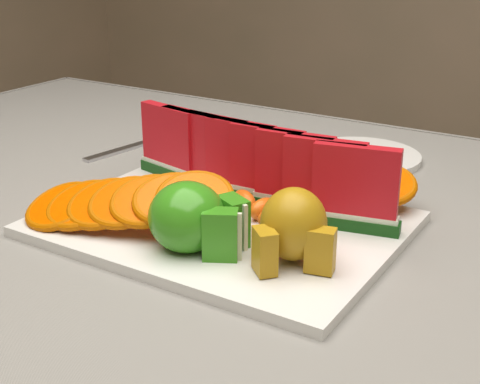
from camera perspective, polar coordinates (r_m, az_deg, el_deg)
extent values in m
cube|color=#4D2B1C|center=(0.82, -2.53, -3.82)|extent=(1.40, 0.90, 0.03)
cube|color=#4D2B1C|center=(1.63, -13.34, -5.66)|extent=(0.06, 0.06, 0.72)
cube|color=slate|center=(0.81, -2.55, -2.61)|extent=(1.52, 1.02, 0.01)
cube|color=slate|center=(1.27, 10.60, 1.50)|extent=(1.52, 0.01, 0.20)
cube|color=silver|center=(0.78, -1.50, -2.72)|extent=(0.40, 0.30, 0.01)
ellipsoid|color=#418F17|center=(0.70, -4.54, -2.13)|extent=(0.09, 0.09, 0.08)
cube|color=#418F17|center=(0.68, -1.69, -3.77)|extent=(0.04, 0.04, 0.06)
cube|color=beige|center=(0.68, -1.26, -3.89)|extent=(0.03, 0.02, 0.05)
cube|color=#418F17|center=(0.71, -0.60, -2.63)|extent=(0.04, 0.04, 0.06)
cube|color=beige|center=(0.71, -0.19, -2.73)|extent=(0.03, 0.02, 0.05)
ellipsoid|color=#A77616|center=(0.67, 4.60, -2.73)|extent=(0.09, 0.09, 0.08)
cube|color=#A77616|center=(0.65, 2.13, -5.06)|extent=(0.03, 0.03, 0.05)
cube|color=#A77616|center=(0.66, 6.87, -4.96)|extent=(0.03, 0.02, 0.05)
cylinder|color=silver|center=(1.04, 10.28, 3.00)|extent=(0.20, 0.20, 0.01)
cube|color=silver|center=(1.08, -9.46, 3.74)|extent=(0.04, 0.17, 0.00)
cube|color=silver|center=(1.15, -6.73, 4.93)|extent=(0.01, 0.04, 0.00)
cube|color=silver|center=(1.15, -6.53, 4.89)|extent=(0.01, 0.04, 0.00)
cube|color=silver|center=(1.15, -6.33, 4.85)|extent=(0.01, 0.04, 0.00)
cube|color=#0C340F|center=(0.92, -5.94, 1.74)|extent=(0.11, 0.04, 0.01)
cube|color=silver|center=(0.91, -5.97, 2.33)|extent=(0.10, 0.04, 0.01)
cube|color=#B90004|center=(0.90, -6.07, 4.86)|extent=(0.10, 0.04, 0.08)
cube|color=#0C340F|center=(0.89, -4.07, 1.21)|extent=(0.11, 0.04, 0.01)
cube|color=silver|center=(0.89, -4.09, 1.82)|extent=(0.10, 0.03, 0.01)
cube|color=#B90004|center=(0.87, -4.16, 4.41)|extent=(0.10, 0.03, 0.08)
cube|color=#0C340F|center=(0.87, -2.09, 0.65)|extent=(0.11, 0.03, 0.01)
cube|color=silver|center=(0.86, -2.09, 1.27)|extent=(0.10, 0.03, 0.01)
cube|color=#B90004|center=(0.85, -2.13, 3.94)|extent=(0.10, 0.02, 0.08)
cube|color=#0C340F|center=(0.84, 0.01, 0.06)|extent=(0.11, 0.02, 0.01)
cube|color=silver|center=(0.84, 0.01, 0.70)|extent=(0.10, 0.02, 0.01)
cube|color=#B90004|center=(0.83, 0.01, 3.43)|extent=(0.10, 0.02, 0.08)
cube|color=#0C340F|center=(0.82, 2.23, -0.57)|extent=(0.11, 0.02, 0.01)
cube|color=silver|center=(0.82, 2.24, 0.08)|extent=(0.10, 0.02, 0.01)
cube|color=#B90004|center=(0.80, 2.28, 2.88)|extent=(0.10, 0.02, 0.08)
cube|color=#0C340F|center=(0.80, 4.56, -1.23)|extent=(0.11, 0.03, 0.01)
cube|color=silver|center=(0.80, 4.59, -0.56)|extent=(0.10, 0.03, 0.01)
cube|color=#B90004|center=(0.78, 4.68, 2.30)|extent=(0.10, 0.02, 0.08)
cube|color=#0C340F|center=(0.78, 7.02, -1.92)|extent=(0.11, 0.04, 0.01)
cube|color=silver|center=(0.78, 7.06, -1.24)|extent=(0.10, 0.03, 0.01)
cube|color=#B90004|center=(0.76, 7.20, 1.68)|extent=(0.10, 0.03, 0.08)
cube|color=#0C340F|center=(0.76, 9.61, -2.65)|extent=(0.11, 0.04, 0.01)
cube|color=silver|center=(0.76, 9.65, -1.96)|extent=(0.10, 0.04, 0.01)
cube|color=#B90004|center=(0.74, 9.85, 1.02)|extent=(0.10, 0.04, 0.08)
cylinder|color=#EE471C|center=(0.80, -14.98, -1.15)|extent=(0.09, 0.09, 0.04)
torus|color=red|center=(0.80, -14.98, -1.15)|extent=(0.10, 0.10, 0.04)
cylinder|color=#EE471C|center=(0.79, -13.28, -1.05)|extent=(0.08, 0.08, 0.04)
torus|color=red|center=(0.79, -13.28, -1.05)|extent=(0.10, 0.09, 0.04)
cylinder|color=#EE471C|center=(0.77, -11.52, -0.95)|extent=(0.08, 0.08, 0.04)
torus|color=red|center=(0.77, -11.52, -0.95)|extent=(0.09, 0.09, 0.04)
cylinder|color=#EE471C|center=(0.76, -9.70, -0.84)|extent=(0.09, 0.09, 0.04)
torus|color=red|center=(0.76, -9.70, -0.84)|extent=(0.10, 0.10, 0.04)
cylinder|color=#EE471C|center=(0.75, -7.82, -0.73)|extent=(0.10, 0.10, 0.04)
torus|color=red|center=(0.75, -7.82, -0.73)|extent=(0.11, 0.11, 0.04)
cylinder|color=#EE471C|center=(0.74, -5.88, -0.61)|extent=(0.10, 0.10, 0.04)
torus|color=red|center=(0.74, -5.88, -0.61)|extent=(0.12, 0.11, 0.04)
cylinder|color=#EE471C|center=(0.73, -3.89, -0.48)|extent=(0.11, 0.11, 0.04)
torus|color=red|center=(0.73, -3.89, -0.48)|extent=(0.12, 0.12, 0.04)
cylinder|color=#EE471C|center=(0.93, -2.08, 2.60)|extent=(0.08, 0.08, 0.03)
torus|color=red|center=(0.93, -2.08, 2.60)|extent=(0.09, 0.09, 0.03)
cylinder|color=#EE471C|center=(0.91, 0.44, 2.26)|extent=(0.09, 0.08, 0.03)
torus|color=red|center=(0.91, 0.44, 2.26)|extent=(0.10, 0.10, 0.03)
cylinder|color=#EE471C|center=(0.88, 3.10, 1.91)|extent=(0.09, 0.09, 0.03)
torus|color=red|center=(0.88, 3.10, 1.91)|extent=(0.10, 0.10, 0.03)
cylinder|color=#EE471C|center=(0.86, 5.90, 1.53)|extent=(0.10, 0.10, 0.03)
torus|color=red|center=(0.86, 5.90, 1.53)|extent=(0.11, 0.11, 0.03)
cylinder|color=#EE471C|center=(0.84, 8.84, 1.12)|extent=(0.10, 0.10, 0.03)
torus|color=red|center=(0.84, 8.84, 1.12)|extent=(0.11, 0.11, 0.03)
cylinder|color=#EE471C|center=(0.82, 11.91, 0.70)|extent=(0.10, 0.10, 0.03)
torus|color=red|center=(0.82, 11.91, 0.70)|extent=(0.12, 0.12, 0.03)
ellipsoid|color=#DD5407|center=(0.83, -6.08, -0.08)|extent=(0.04, 0.05, 0.03)
ellipsoid|color=#DD5407|center=(0.81, -5.18, -0.54)|extent=(0.05, 0.03, 0.03)
ellipsoid|color=#DD5407|center=(0.79, -3.67, -0.96)|extent=(0.04, 0.05, 0.03)
ellipsoid|color=#DD5407|center=(0.80, -1.48, -0.81)|extent=(0.05, 0.03, 0.03)
ellipsoid|color=#DD5407|center=(0.80, 0.40, -0.76)|extent=(0.05, 0.04, 0.03)
ellipsoid|color=#DD5407|center=(0.78, 2.03, -1.44)|extent=(0.03, 0.05, 0.03)
ellipsoid|color=#DD5407|center=(0.75, 2.95, -2.21)|extent=(0.04, 0.05, 0.03)
ellipsoid|color=#DD5407|center=(0.76, 4.04, -1.96)|extent=(0.03, 0.05, 0.03)
ellipsoid|color=#DD5407|center=(0.74, 5.55, -2.59)|extent=(0.03, 0.05, 0.03)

